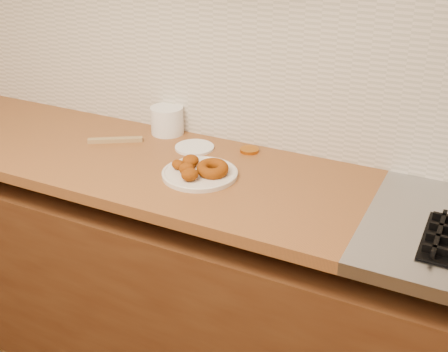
{
  "coord_description": "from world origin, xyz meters",
  "views": [
    {
      "loc": [
        0.77,
        0.2,
        1.73
      ],
      "look_at": [
        0.05,
        1.64,
        0.93
      ],
      "focal_mm": 45.0,
      "sensor_mm": 36.0,
      "label": 1
    }
  ],
  "objects": [
    {
      "name": "tub_lid",
      "position": [
        -0.18,
        1.85,
        0.9
      ],
      "size": [
        0.18,
        0.18,
        0.01
      ],
      "primitive_type": "cylinder",
      "rotation": [
        0.0,
        0.0,
        0.34
      ],
      "color": "white",
      "rests_on": "butcher_block"
    },
    {
      "name": "plastic_tub",
      "position": [
        -0.35,
        1.93,
        0.95
      ],
      "size": [
        0.14,
        0.14,
        0.11
      ],
      "primitive_type": "cylinder",
      "rotation": [
        0.0,
        0.0,
        -0.11
      ],
      "color": "white",
      "rests_on": "butcher_block"
    },
    {
      "name": "butcher_block",
      "position": [
        -0.65,
        1.69,
        0.88
      ],
      "size": [
        2.3,
        0.62,
        0.04
      ],
      "primitive_type": "cube",
      "color": "brown",
      "rests_on": "base_cabinet"
    },
    {
      "name": "backsplash",
      "position": [
        0.0,
        1.99,
        1.2
      ],
      "size": [
        3.6,
        0.02,
        0.6
      ],
      "primitive_type": "cube",
      "color": "beige",
      "rests_on": "wall_back"
    },
    {
      "name": "donut_plate",
      "position": [
        -0.05,
        1.66,
        0.91
      ],
      "size": [
        0.25,
        0.25,
        0.01
      ],
      "primitive_type": "cylinder",
      "color": "beige",
      "rests_on": "butcher_block"
    },
    {
      "name": "wooden_utensil",
      "position": [
        -0.48,
        1.76,
        0.91
      ],
      "size": [
        0.19,
        0.13,
        0.02
      ],
      "primitive_type": "cube",
      "rotation": [
        0.0,
        0.0,
        0.56
      ],
      "color": "#977B4C",
      "rests_on": "butcher_block"
    },
    {
      "name": "brass_jar_lid",
      "position": [
        0.01,
        1.91,
        0.91
      ],
      "size": [
        0.08,
        0.08,
        0.01
      ],
      "primitive_type": "cylinder",
      "rotation": [
        0.0,
        0.0,
        0.12
      ],
      "color": "#BB6F1A",
      "rests_on": "butcher_block"
    },
    {
      "name": "fried_dough_chunks",
      "position": [
        -0.09,
        1.63,
        0.93
      ],
      "size": [
        0.14,
        0.17,
        0.04
      ],
      "color": "#7E3708",
      "rests_on": "donut_plate"
    },
    {
      "name": "ring_donut",
      "position": [
        -0.01,
        1.66,
        0.93
      ],
      "size": [
        0.15,
        0.15,
        0.05
      ],
      "primitive_type": "torus",
      "rotation": [
        0.1,
        0.0,
        0.61
      ],
      "color": "#7E3708",
      "rests_on": "donut_plate"
    },
    {
      "name": "wall_back",
      "position": [
        0.0,
        2.0,
        1.35
      ],
      "size": [
        4.0,
        0.02,
        2.7
      ],
      "primitive_type": "cube",
      "color": "#B9A68D",
      "rests_on": "ground"
    },
    {
      "name": "base_cabinet",
      "position": [
        0.0,
        1.69,
        0.39
      ],
      "size": [
        3.6,
        0.6,
        0.77
      ],
      "primitive_type": "cube",
      "color": "#502F16",
      "rests_on": "floor"
    }
  ]
}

